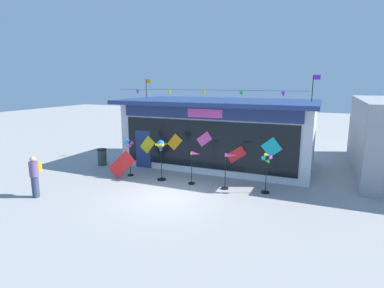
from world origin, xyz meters
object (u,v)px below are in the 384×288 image
kite_shop_building (219,132)px  wind_spinner_center_right (229,165)px  trash_bin (102,157)px  wind_spinner_right (266,166)px  wind_spinner_far_left (129,149)px  display_kite_on_ground (122,165)px  wind_spinner_left (161,149)px  person_near_camera (35,176)px  wind_spinner_center_left (194,164)px

kite_shop_building → wind_spinner_center_right: 4.27m
trash_bin → wind_spinner_right: bearing=-5.9°
wind_spinner_far_left → kite_shop_building: bearing=49.4°
wind_spinner_far_left → trash_bin: bearing=156.8°
wind_spinner_far_left → display_kite_on_ground: size_ratio=1.46×
wind_spinner_left → wind_spinner_right: bearing=1.8°
wind_spinner_left → person_near_camera: (-3.56, -3.88, -0.61)m
wind_spinner_center_right → wind_spinner_left: bearing=180.0°
wind_spinner_center_left → kite_shop_building: bearing=91.3°
wind_spinner_right → display_kite_on_ground: size_ratio=1.36×
kite_shop_building → wind_spinner_far_left: 5.09m
wind_spinner_far_left → wind_spinner_left: bearing=0.3°
wind_spinner_far_left → person_near_camera: size_ratio=1.10×
wind_spinner_left → wind_spinner_center_left: size_ratio=1.27×
wind_spinner_center_right → display_kite_on_ground: (-5.11, -0.51, -0.41)m
kite_shop_building → wind_spinner_center_left: bearing=-88.7°
wind_spinner_center_right → person_near_camera: 7.85m
wind_spinner_right → display_kite_on_ground: 6.69m
trash_bin → wind_spinner_far_left: bearing=-23.2°
wind_spinner_center_left → display_kite_on_ground: 3.54m
wind_spinner_center_right → wind_spinner_right: wind_spinner_right is taller
kite_shop_building → person_near_camera: size_ratio=6.05×
wind_spinner_far_left → wind_spinner_center_left: 3.41m
wind_spinner_center_right → trash_bin: size_ratio=1.76×
wind_spinner_center_right → person_near_camera: person_near_camera is taller
wind_spinner_center_left → wind_spinner_right: bearing=2.3°
trash_bin → wind_spinner_center_right: bearing=-8.2°
kite_shop_building → display_kite_on_ground: bearing=-128.0°
wind_spinner_far_left → wind_spinner_center_left: wind_spinner_far_left is taller
kite_shop_building → trash_bin: 6.63m
wind_spinner_right → person_near_camera: size_ratio=1.03×
wind_spinner_right → wind_spinner_far_left: bearing=-178.6°
wind_spinner_far_left → wind_spinner_center_right: wind_spinner_far_left is taller
person_near_camera → display_kite_on_ground: person_near_camera is taller
wind_spinner_far_left → wind_spinner_right: 6.55m
wind_spinner_left → wind_spinner_far_left: bearing=-179.7°
wind_spinner_far_left → display_kite_on_ground: bearing=-101.1°
wind_spinner_right → trash_bin: 9.19m
wind_spinner_left → wind_spinner_center_right: size_ratio=1.19×
person_near_camera → trash_bin: bearing=102.7°
wind_spinner_center_left → person_near_camera: (-5.20, -3.91, -0.08)m
wind_spinner_left → trash_bin: wind_spinner_left is taller
kite_shop_building → person_near_camera: (-5.11, -7.72, -0.93)m
kite_shop_building → wind_spinner_center_left: size_ratio=6.73×
kite_shop_building → wind_spinner_left: kite_shop_building is taller
person_near_camera → trash_bin: (-0.76, 4.98, -0.43)m
wind_spinner_center_right → kite_shop_building: bearing=114.0°
trash_bin → display_kite_on_ground: bearing=-33.0°
display_kite_on_ground → wind_spinner_right: bearing=5.7°
wind_spinner_left → display_kite_on_ground: 2.08m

